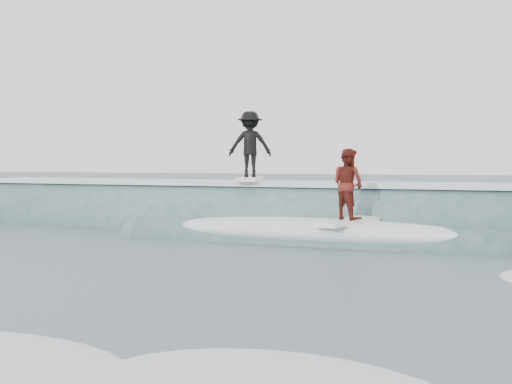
% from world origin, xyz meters
% --- Properties ---
extents(ground, '(160.00, 160.00, 0.00)m').
position_xyz_m(ground, '(0.00, 0.00, 0.00)').
color(ground, '#41585F').
rests_on(ground, ground).
extents(breaking_wave, '(22.49, 4.07, 2.58)m').
position_xyz_m(breaking_wave, '(0.18, 6.55, 0.04)').
color(breaking_wave, '#37565D').
rests_on(breaking_wave, ground).
extents(surfer_black, '(1.34, 2.07, 1.91)m').
position_xyz_m(surfer_black, '(-0.54, 6.77, 2.30)').
color(surfer_black, white).
rests_on(surfer_black, ground).
extents(surfer_red, '(1.18, 2.07, 1.68)m').
position_xyz_m(surfer_red, '(2.61, 4.57, 1.27)').
color(surfer_red, white).
rests_on(surfer_red, ground).
extents(whitewater, '(15.14, 7.86, 0.10)m').
position_xyz_m(whitewater, '(2.36, -1.85, 0.00)').
color(whitewater, white).
rests_on(whitewater, ground).
extents(far_swells, '(37.21, 8.65, 0.80)m').
position_xyz_m(far_swells, '(-0.10, 17.65, 0.00)').
color(far_swells, '#37565D').
rests_on(far_swells, ground).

